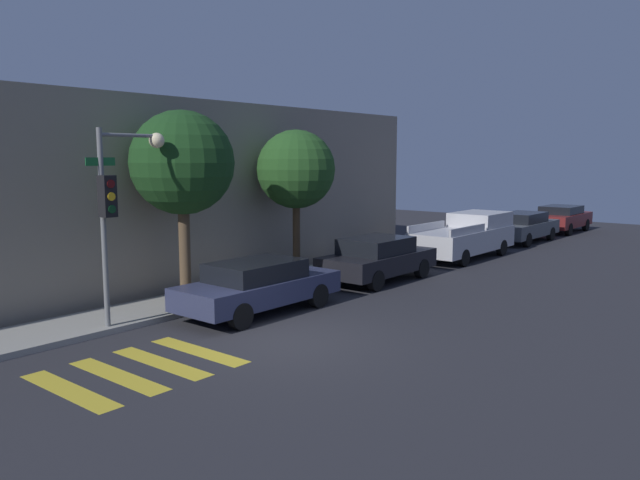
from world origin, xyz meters
TOP-DOWN VIEW (x-y plane):
  - ground_plane at (0.00, 0.00)m, footprint 60.00×60.00m
  - sidewalk at (0.00, 4.16)m, footprint 26.00×1.93m
  - building_row at (0.00, 8.53)m, footprint 26.00×6.00m
  - crosswalk at (-2.99, 0.80)m, footprint 3.22×2.60m
  - traffic_light_pole at (-1.63, 3.36)m, footprint 2.00×0.56m
  - sedan_near_corner at (1.38, 2.10)m, footprint 4.43×1.77m
  - sedan_middle at (6.65, 2.10)m, footprint 4.20×1.86m
  - pickup_truck at (12.74, 2.10)m, footprint 5.32×1.96m
  - sedan_far_end at (18.43, 2.10)m, footprint 4.69×1.75m
  - sedan_tail_of_row at (23.59, 2.10)m, footprint 4.37×1.89m
  - tree_near_corner at (0.80, 4.23)m, footprint 2.70×2.70m
  - tree_midblock at (5.21, 4.23)m, footprint 2.46×2.46m

SIDE VIEW (x-z plane):
  - ground_plane at x=0.00m, z-range 0.00..0.00m
  - crosswalk at x=-2.99m, z-range 0.00..0.00m
  - sidewalk at x=0.00m, z-range 0.00..0.14m
  - sedan_near_corner at x=1.38m, z-range 0.04..1.37m
  - sedan_far_end at x=18.43m, z-range 0.04..1.41m
  - sedan_middle at x=6.65m, z-range 0.04..1.43m
  - sedan_tail_of_row at x=23.59m, z-range 0.05..1.42m
  - pickup_truck at x=12.74m, z-range 0.02..1.70m
  - building_row at x=0.00m, z-range 0.00..5.56m
  - traffic_light_pole at x=-1.63m, z-range 0.89..5.41m
  - tree_midblock at x=5.21m, z-range 1.12..5.86m
  - tree_near_corner at x=0.80m, z-range 1.17..6.26m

